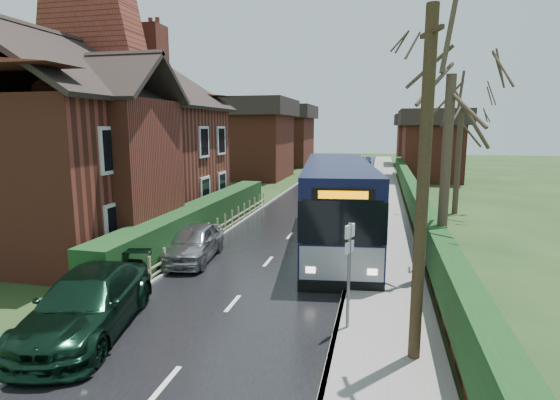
% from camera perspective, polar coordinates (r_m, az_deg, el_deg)
% --- Properties ---
extents(ground, '(140.00, 140.00, 0.00)m').
position_cam_1_polar(ground, '(14.61, -3.58, -10.42)').
color(ground, '#334F22').
rests_on(ground, ground).
extents(road, '(6.00, 100.00, 0.02)m').
position_cam_1_polar(road, '(24.01, 3.24, -2.40)').
color(road, black).
rests_on(road, ground).
extents(pavement, '(2.50, 100.00, 0.14)m').
position_cam_1_polar(pavement, '(23.67, 13.45, -2.68)').
color(pavement, slate).
rests_on(pavement, ground).
extents(kerb_right, '(0.12, 100.00, 0.14)m').
position_cam_1_polar(kerb_right, '(23.68, 10.54, -2.57)').
color(kerb_right, gray).
rests_on(kerb_right, ground).
extents(kerb_left, '(0.12, 100.00, 0.10)m').
position_cam_1_polar(kerb_left, '(24.68, -3.75, -1.98)').
color(kerb_left, gray).
rests_on(kerb_left, ground).
extents(front_hedge, '(1.20, 16.00, 1.60)m').
position_cam_1_polar(front_hedge, '(20.21, -10.18, -2.53)').
color(front_hedge, black).
rests_on(front_hedge, ground).
extents(picket_fence, '(0.10, 16.00, 0.90)m').
position_cam_1_polar(picket_fence, '(20.01, -8.17, -3.63)').
color(picket_fence, tan).
rests_on(picket_fence, ground).
extents(right_wall_hedge, '(0.60, 50.00, 1.80)m').
position_cam_1_polar(right_wall_hedge, '(23.56, 17.31, -0.56)').
color(right_wall_hedge, maroon).
rests_on(right_wall_hedge, ground).
extents(brick_house, '(9.30, 14.60, 10.30)m').
position_cam_1_polar(brick_house, '(21.97, -22.47, 7.26)').
color(brick_house, maroon).
rests_on(brick_house, ground).
extents(bus, '(4.07, 11.78, 3.51)m').
position_cam_1_polar(bus, '(18.65, 7.42, -0.54)').
color(bus, black).
rests_on(bus, ground).
extents(car_silver, '(2.04, 4.15, 1.36)m').
position_cam_1_polar(car_silver, '(16.83, -11.20, -5.45)').
color(car_silver, '#A3A4A8').
rests_on(car_silver, ground).
extents(car_green, '(3.11, 5.38, 1.47)m').
position_cam_1_polar(car_green, '(11.92, -23.83, -12.22)').
color(car_green, black).
rests_on(car_green, ground).
extents(car_distant, '(1.89, 4.56, 1.47)m').
position_cam_1_polar(car_distant, '(52.40, 10.87, 4.77)').
color(car_distant, black).
rests_on(car_distant, ground).
extents(bus_stop_sign, '(0.21, 0.40, 2.75)m').
position_cam_1_polar(bus_stop_sign, '(10.66, 9.01, -7.92)').
color(bus_stop_sign, slate).
rests_on(bus_stop_sign, ground).
extents(telegraph_pole, '(0.36, 0.92, 7.28)m').
position_cam_1_polar(telegraph_pole, '(9.19, 18.13, 0.89)').
color(telegraph_pole, '#2D2214').
rests_on(telegraph_pole, ground).
extents(tree_right_near, '(4.37, 4.37, 9.43)m').
position_cam_1_polar(tree_right_near, '(15.08, 21.63, 16.75)').
color(tree_right_near, '#3B2E22').
rests_on(tree_right_near, ground).
extents(tree_right_far, '(4.37, 4.37, 8.44)m').
position_cam_1_polar(tree_right_far, '(26.82, 22.67, 11.68)').
color(tree_right_far, '#372A21').
rests_on(tree_right_far, ground).
extents(tree_house_side, '(3.90, 3.90, 8.87)m').
position_cam_1_polar(tree_house_side, '(31.82, -13.62, 12.28)').
color(tree_house_side, '#3E2D24').
rests_on(tree_house_side, ground).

